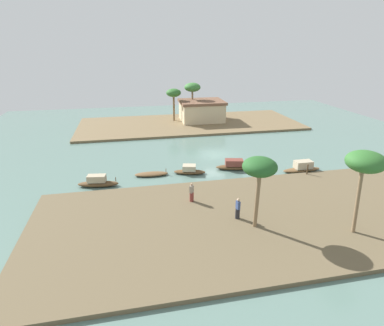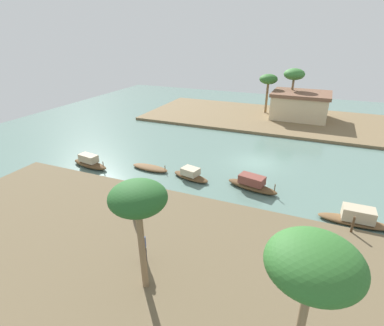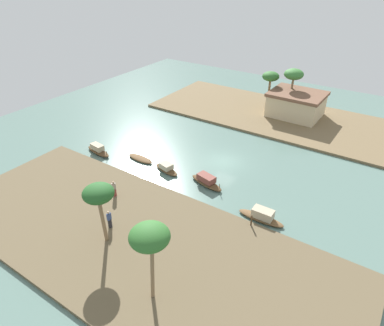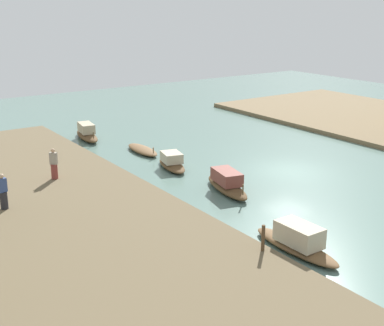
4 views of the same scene
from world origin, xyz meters
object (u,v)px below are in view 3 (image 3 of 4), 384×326
(sampan_downstream_large, at_px, (140,159))
(sampan_near_left_bank, at_px, (206,181))
(person_on_near_bank, at_px, (110,220))
(palm_tree_right_short, at_px, (271,77))
(person_by_mooring, at_px, (114,190))
(palm_tree_left_far, at_px, (150,238))
(palm_tree_right_tall, at_px, (294,75))
(sampan_upstream_small, at_px, (166,168))
(sampan_open_hull, at_px, (262,216))
(sampan_foreground, at_px, (98,150))
(mooring_post, at_px, (251,220))
(riverside_building, at_px, (296,104))
(palm_tree_left_near, at_px, (98,195))

(sampan_downstream_large, relative_size, sampan_near_left_bank, 0.85)
(person_on_near_bank, height_order, palm_tree_right_short, palm_tree_right_short)
(person_by_mooring, distance_m, palm_tree_left_far, 13.35)
(sampan_near_left_bank, distance_m, palm_tree_right_tall, 24.21)
(sampan_upstream_small, distance_m, sampan_open_hull, 12.32)
(sampan_downstream_large, bearing_deg, sampan_foreground, -160.57)
(person_by_mooring, xyz_separation_m, mooring_post, (13.00, 3.44, -0.19))
(person_on_near_bank, bearing_deg, sampan_foreground, -138.58)
(mooring_post, distance_m, riverside_building, 26.43)
(mooring_post, height_order, palm_tree_right_tall, palm_tree_right_tall)
(person_by_mooring, distance_m, palm_tree_left_near, 7.36)
(palm_tree_left_near, distance_m, palm_tree_left_far, 7.00)
(sampan_upstream_small, relative_size, palm_tree_right_short, 0.65)
(person_by_mooring, relative_size, palm_tree_left_far, 0.28)
(sampan_downstream_large, xyz_separation_m, person_by_mooring, (2.87, -7.08, 0.86))
(sampan_downstream_large, height_order, sampan_foreground, sampan_foreground)
(person_on_near_bank, bearing_deg, palm_tree_right_short, 170.08)
(palm_tree_right_short, bearing_deg, sampan_downstream_large, -104.48)
(palm_tree_left_near, relative_size, palm_tree_left_far, 0.90)
(person_by_mooring, bearing_deg, sampan_upstream_small, 35.04)
(person_by_mooring, height_order, mooring_post, person_by_mooring)
(person_by_mooring, height_order, palm_tree_right_tall, palm_tree_right_tall)
(palm_tree_right_tall, distance_m, palm_tree_right_short, 3.46)
(sampan_upstream_small, distance_m, person_by_mooring, 6.94)
(sampan_downstream_large, bearing_deg, sampan_near_left_bank, 2.31)
(riverside_building, bearing_deg, palm_tree_left_far, -84.88)
(sampan_open_hull, distance_m, sampan_near_left_bank, 7.37)
(palm_tree_right_tall, relative_size, palm_tree_right_short, 1.16)
(sampan_downstream_large, xyz_separation_m, palm_tree_right_short, (6.00, 23.26, 4.82))
(mooring_post, bearing_deg, sampan_foreground, 174.46)
(sampan_near_left_bank, distance_m, palm_tree_right_short, 23.99)
(sampan_near_left_bank, relative_size, person_by_mooring, 2.50)
(sampan_foreground, bearing_deg, riverside_building, 64.61)
(person_on_near_bank, bearing_deg, person_by_mooring, -149.96)
(sampan_open_hull, relative_size, palm_tree_right_short, 0.79)
(palm_tree_right_short, relative_size, riverside_building, 0.72)
(palm_tree_left_near, bearing_deg, person_by_mooring, 127.88)
(palm_tree_left_far, bearing_deg, sampan_foreground, 146.57)
(person_on_near_bank, relative_size, person_by_mooring, 1.01)
(palm_tree_right_short, bearing_deg, riverside_building, -12.04)
(person_by_mooring, distance_m, palm_tree_right_short, 30.76)
(sampan_downstream_large, distance_m, mooring_post, 16.30)
(palm_tree_left_near, height_order, riverside_building, palm_tree_left_near)
(sampan_open_hull, relative_size, person_by_mooring, 2.56)
(person_on_near_bank, relative_size, riverside_building, 0.22)
(mooring_post, bearing_deg, palm_tree_right_short, 110.14)
(sampan_near_left_bank, height_order, mooring_post, mooring_post)
(sampan_foreground, bearing_deg, sampan_near_left_bank, 14.47)
(palm_tree_left_near, xyz_separation_m, palm_tree_right_tall, (2.66, 35.50, 0.82))
(riverside_building, bearing_deg, person_by_mooring, -104.06)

